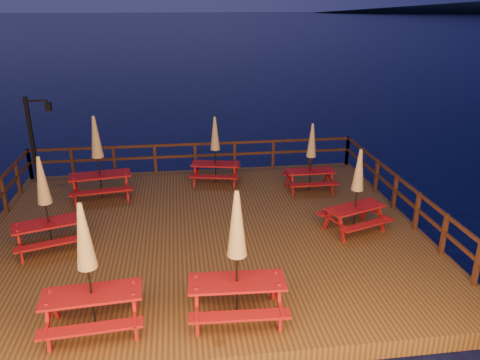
{
  "coord_description": "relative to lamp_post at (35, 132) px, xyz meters",
  "views": [
    {
      "loc": [
        -0.56,
        -11.64,
        6.4
      ],
      "look_at": [
        1.1,
        0.6,
        1.61
      ],
      "focal_mm": 35.0,
      "sensor_mm": 36.0,
      "label": 1
    }
  ],
  "objects": [
    {
      "name": "picnic_table_5",
      "position": [
        6.04,
        -0.95,
        -0.58
      ],
      "size": [
        1.89,
        1.66,
        2.35
      ],
      "rotation": [
        0.0,
        0.0,
        -0.21
      ],
      "color": "maroon",
      "rests_on": "deck"
    },
    {
      "name": "railing",
      "position": [
        5.39,
        -2.77,
        -1.03
      ],
      "size": [
        11.8,
        9.75,
        1.1
      ],
      "color": "#362111",
      "rests_on": "deck"
    },
    {
      "name": "picnic_table_4",
      "position": [
        2.28,
        -1.82,
        -0.39
      ],
      "size": [
        2.09,
        1.81,
        2.7
      ],
      "rotation": [
        0.0,
        0.0,
        0.14
      ],
      "color": "maroon",
      "rests_on": "deck"
    },
    {
      "name": "picnic_table_2",
      "position": [
        5.83,
        -8.4,
        -0.37
      ],
      "size": [
        2.0,
        1.67,
        2.74
      ],
      "rotation": [
        0.0,
        0.0,
        -0.05
      ],
      "color": "maroon",
      "rests_on": "deck"
    },
    {
      "name": "ground",
      "position": [
        5.39,
        -4.55,
        -2.2
      ],
      "size": [
        500.0,
        500.0,
        0.0
      ],
      "primitive_type": "plane",
      "color": "black",
      "rests_on": "ground"
    },
    {
      "name": "lamp_post",
      "position": [
        0.0,
        0.0,
        0.0
      ],
      "size": [
        0.85,
        0.18,
        3.0
      ],
      "color": "black",
      "rests_on": "deck"
    },
    {
      "name": "picnic_table_0",
      "position": [
        9.1,
        -2.05,
        -0.6
      ],
      "size": [
        1.6,
        1.32,
        2.29
      ],
      "rotation": [
        0.0,
        0.0,
        -0.0
      ],
      "color": "maroon",
      "rests_on": "deck"
    },
    {
      "name": "deck",
      "position": [
        5.39,
        -4.55,
        -2.0
      ],
      "size": [
        12.0,
        10.0,
        0.4
      ],
      "primitive_type": "cube",
      "color": "#4D2E18",
      "rests_on": "ground"
    },
    {
      "name": "picnic_table_6",
      "position": [
        1.46,
        -5.04,
        -0.5
      ],
      "size": [
        2.1,
        1.9,
        2.49
      ],
      "rotation": [
        0.0,
        0.0,
        0.31
      ],
      "color": "maroon",
      "rests_on": "deck"
    },
    {
      "name": "picnic_table_1",
      "position": [
        3.04,
        -8.4,
        -0.41
      ],
      "size": [
        1.97,
        1.67,
        2.67
      ],
      "rotation": [
        0.0,
        0.0,
        0.07
      ],
      "color": "maroon",
      "rests_on": "deck"
    },
    {
      "name": "picnic_table_3",
      "position": [
        9.52,
        -5.07,
        -0.58
      ],
      "size": [
        2.0,
        1.82,
        2.35
      ],
      "rotation": [
        0.0,
        0.0,
        0.34
      ],
      "color": "maroon",
      "rests_on": "deck"
    },
    {
      "name": "deck_piles",
      "position": [
        5.39,
        -4.55,
        -2.5
      ],
      "size": [
        11.44,
        9.44,
        1.4
      ],
      "color": "#362111",
      "rests_on": "ground"
    }
  ]
}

